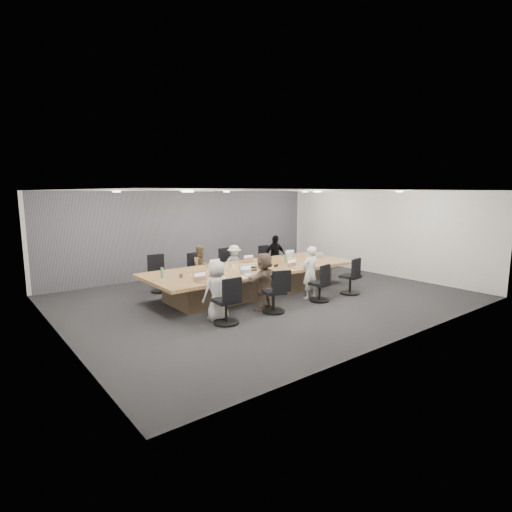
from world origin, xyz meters
TOP-DOWN VIEW (x-y plane):
  - floor at (0.00, 0.00)m, footprint 10.00×8.00m
  - ceiling at (0.00, 0.00)m, footprint 10.00×8.00m
  - wall_back at (0.00, 4.00)m, footprint 10.00×0.00m
  - wall_front at (0.00, -4.00)m, footprint 10.00×0.00m
  - wall_left at (-5.00, 0.00)m, footprint 0.00×8.00m
  - wall_right at (5.00, 0.00)m, footprint 0.00×8.00m
  - curtain at (0.00, 3.92)m, footprint 9.80×0.04m
  - conference_table at (0.00, 0.50)m, footprint 6.00×2.20m
  - chair_0 at (-1.96, 2.20)m, footprint 0.65×0.65m
  - chair_1 at (-0.86, 2.20)m, footprint 0.60×0.60m
  - chair_2 at (0.29, 2.20)m, footprint 0.62×0.62m
  - chair_3 at (1.92, 2.20)m, footprint 0.54×0.54m
  - chair_4 at (-2.05, -1.20)m, footprint 0.59×0.59m
  - chair_5 at (-0.73, -1.20)m, footprint 0.69×0.69m
  - chair_6 at (0.81, -1.20)m, footprint 0.62×0.62m
  - chair_7 at (2.01, -1.20)m, footprint 0.66×0.66m
  - person_1 at (-0.86, 1.85)m, footprint 0.64×0.51m
  - laptop_1 at (-0.86, 1.30)m, footprint 0.33×0.23m
  - person_2 at (0.29, 1.85)m, footprint 0.80×0.52m
  - laptop_2 at (0.29, 1.30)m, footprint 0.34×0.25m
  - person_3 at (1.92, 1.85)m, footprint 0.84×0.45m
  - laptop_3 at (1.92, 1.30)m, footprint 0.34×0.26m
  - person_4 at (-2.05, -0.85)m, footprint 0.65×0.42m
  - laptop_4 at (-2.05, -0.30)m, footprint 0.33×0.25m
  - person_5 at (-0.73, -0.85)m, footprint 1.32×0.69m
  - laptop_5 at (-0.73, -0.30)m, footprint 0.33×0.25m
  - person_6 at (0.81, -0.85)m, footprint 0.51×0.33m
  - laptop_6 at (0.81, -0.30)m, footprint 0.33×0.23m
  - bottle_green_left at (-2.59, 0.72)m, footprint 0.08×0.08m
  - bottle_green_right at (1.11, 0.44)m, footprint 0.09×0.09m
  - bottle_clear at (-0.85, 0.56)m, footprint 0.08×0.08m
  - cup_white_far at (-0.53, 0.69)m, footprint 0.09×0.09m
  - cup_white_near at (1.49, 0.62)m, footprint 0.10×0.10m
  - mug_brown at (-2.23, 0.45)m, footprint 0.10×0.10m
  - mic_left at (-0.32, 0.08)m, footprint 0.15×0.11m
  - mic_right at (-0.09, 0.37)m, footprint 0.19×0.16m
  - stapler at (0.48, 0.12)m, footprint 0.16×0.10m
  - canvas_bag at (2.59, 0.50)m, footprint 0.26×0.17m
  - snack_packet at (2.14, 0.46)m, footprint 0.23×0.22m

SIDE VIEW (x-z plane):
  - floor at x=0.00m, z-range 0.00..0.00m
  - chair_3 at x=1.92m, z-range 0.00..0.75m
  - chair_1 at x=-0.86m, z-range 0.00..0.76m
  - chair_6 at x=0.81m, z-range 0.00..0.77m
  - conference_table at x=0.00m, z-range 0.03..0.77m
  - chair_5 at x=-0.73m, z-range 0.00..0.82m
  - chair_7 at x=2.01m, z-range 0.00..0.82m
  - chair_2 at x=0.29m, z-range 0.00..0.83m
  - chair_4 at x=-2.05m, z-range 0.00..0.84m
  - chair_0 at x=-1.96m, z-range 0.00..0.87m
  - person_2 at x=0.29m, z-range 0.00..1.17m
  - person_1 at x=-0.86m, z-range 0.00..1.27m
  - person_4 at x=-2.05m, z-range 0.00..1.31m
  - person_5 at x=-0.73m, z-range 0.00..1.36m
  - person_3 at x=1.92m, z-range 0.00..1.37m
  - person_6 at x=0.81m, z-range 0.00..1.38m
  - laptop_1 at x=-0.86m, z-range 0.74..0.76m
  - laptop_2 at x=0.29m, z-range 0.74..0.76m
  - laptop_3 at x=1.92m, z-range 0.74..0.76m
  - laptop_4 at x=-2.05m, z-range 0.74..0.76m
  - laptop_5 at x=-0.73m, z-range 0.74..0.76m
  - laptop_6 at x=0.81m, z-range 0.74..0.76m
  - mic_left at x=-0.32m, z-range 0.74..0.77m
  - mic_right at x=-0.09m, z-range 0.74..0.77m
  - snack_packet at x=2.14m, z-range 0.74..0.78m
  - stapler at x=0.48m, z-range 0.74..0.80m
  - cup_white_near at x=1.49m, z-range 0.74..0.84m
  - cup_white_far at x=-0.53m, z-range 0.74..0.84m
  - mug_brown at x=-2.23m, z-range 0.74..0.84m
  - canvas_bag at x=2.59m, z-range 0.74..0.87m
  - bottle_clear at x=-0.85m, z-range 0.74..0.94m
  - bottle_green_right at x=1.11m, z-range 0.74..0.97m
  - bottle_green_left at x=-2.59m, z-range 0.74..0.99m
  - wall_back at x=0.00m, z-range 0.00..2.80m
  - wall_front at x=0.00m, z-range 0.00..2.80m
  - wall_left at x=-5.00m, z-range 0.00..2.80m
  - wall_right at x=5.00m, z-range 0.00..2.80m
  - curtain at x=0.00m, z-range 0.00..2.80m
  - ceiling at x=0.00m, z-range 2.80..2.80m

